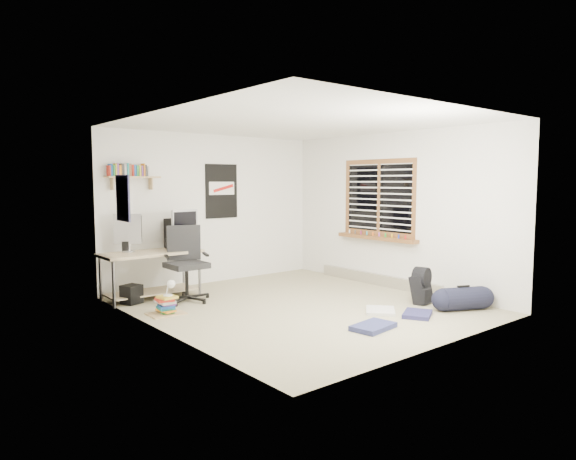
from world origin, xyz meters
TOP-DOWN VIEW (x-y plane):
  - floor at (0.00, 0.00)m, footprint 4.00×4.50m
  - ceiling at (0.00, 0.00)m, footprint 4.00×4.50m
  - back_wall at (0.00, 2.25)m, footprint 4.00×0.01m
  - left_wall at (-2.00, 0.00)m, footprint 0.01×4.50m
  - right_wall at (2.00, 0.00)m, footprint 0.01×4.50m
  - desk at (-1.38, 1.75)m, footprint 1.57×1.16m
  - monitor_left at (-1.64, 1.93)m, footprint 0.38×0.31m
  - monitor_right at (-0.86, 1.67)m, footprint 0.45×0.16m
  - pc_tower at (-0.78, 2.00)m, footprint 0.35×0.50m
  - keyboard at (-1.53, 1.92)m, footprint 0.39×0.25m
  - speaker_left at (-1.67, 1.96)m, footprint 0.12×0.12m
  - speaker_right at (-1.00, 1.96)m, footprint 0.11×0.11m
  - office_chair at (-1.06, 1.26)m, footprint 0.90×0.90m
  - wall_shelf at (-1.45, 2.14)m, footprint 0.80×0.22m
  - poster_back_wall at (0.15, 2.23)m, footprint 0.62×0.03m
  - poster_left_wall at (-1.99, 1.20)m, footprint 0.02×0.42m
  - window at (1.95, 0.30)m, footprint 0.10×1.50m
  - baseboard_heater at (1.96, 0.30)m, footprint 0.08×2.50m
  - backpack at (1.43, -0.97)m, footprint 0.35×0.31m
  - duffel_bag at (1.55, -1.55)m, footprint 0.41×0.41m
  - tshirt at (0.61, -0.92)m, footprint 0.57×0.56m
  - jeans_a at (-0.06, -1.39)m, footprint 0.57×0.41m
  - jeans_b at (0.82, -1.36)m, footprint 0.54×0.50m
  - book_stack at (-1.62, 0.77)m, footprint 0.50×0.42m
  - desk_lamp at (-1.60, 0.75)m, footprint 0.15×0.22m
  - subwoofer at (-1.75, 1.59)m, footprint 0.30×0.30m

SIDE VIEW (x-z plane):
  - floor at x=0.00m, z-range -0.01..0.00m
  - tshirt at x=0.61m, z-range 0.00..0.04m
  - jeans_b at x=0.82m, z-range 0.00..0.05m
  - jeans_a at x=-0.06m, z-range 0.00..0.06m
  - baseboard_heater at x=1.96m, z-range 0.00..0.18m
  - duffel_bag at x=1.55m, z-range -0.16..0.44m
  - subwoofer at x=-1.75m, z-range 0.01..0.27m
  - book_stack at x=-1.62m, z-range -0.01..0.31m
  - backpack at x=1.43m, z-range 0.00..0.40m
  - desk at x=-1.38m, z-range 0.04..0.69m
  - desk_lamp at x=-1.60m, z-range 0.28..0.48m
  - office_chair at x=-1.06m, z-range -0.05..1.03m
  - keyboard at x=-1.53m, z-range 0.66..0.67m
  - speaker_right at x=-1.00m, z-range 0.66..0.84m
  - speaker_left at x=-1.67m, z-range 0.66..0.85m
  - monitor_left at x=-1.64m, z-range 0.66..1.09m
  - pc_tower at x=-0.78m, z-range 0.66..1.13m
  - monitor_right at x=-0.86m, z-range 0.66..1.14m
  - back_wall at x=0.00m, z-range 0.00..2.50m
  - left_wall at x=-2.00m, z-range 0.00..2.50m
  - right_wall at x=2.00m, z-range 0.00..2.50m
  - window at x=1.95m, z-range 0.82..2.08m
  - poster_left_wall at x=-1.99m, z-range 1.20..1.80m
  - poster_back_wall at x=0.15m, z-range 1.09..2.01m
  - wall_shelf at x=-1.45m, z-range 1.66..1.90m
  - ceiling at x=0.00m, z-range 2.50..2.51m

